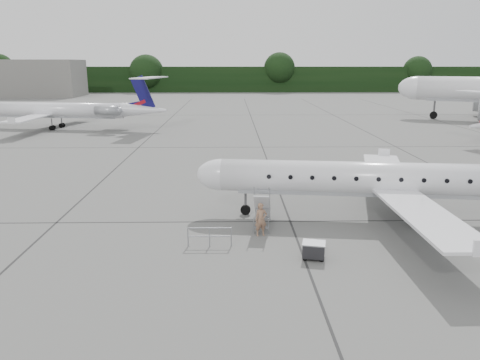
{
  "coord_description": "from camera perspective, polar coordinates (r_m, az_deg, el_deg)",
  "views": [
    {
      "loc": [
        -8.03,
        -23.41,
        9.09
      ],
      "look_at": [
        -7.52,
        3.69,
        2.3
      ],
      "focal_mm": 35.0,
      "sensor_mm": 36.0,
      "label": 1
    }
  ],
  "objects": [
    {
      "name": "main_regional_jet",
      "position": [
        28.71,
        19.05,
        1.98
      ],
      "size": [
        29.13,
        22.55,
        6.92
      ],
      "primitive_type": null,
      "rotation": [
        0.0,
        0.0,
        -0.12
      ],
      "color": "silver",
      "rests_on": "ground"
    },
    {
      "name": "ground",
      "position": [
        26.37,
        16.84,
        -6.73
      ],
      "size": [
        320.0,
        320.0,
        0.0
      ],
      "primitive_type": "plane",
      "color": "#5E5E5C",
      "rests_on": "ground"
    },
    {
      "name": "baggage_cart",
      "position": [
        22.77,
        8.98,
        -8.43
      ],
      "size": [
        1.19,
        1.04,
        0.89
      ],
      "primitive_type": null,
      "rotation": [
        0.0,
        0.0,
        -0.23
      ],
      "color": "black",
      "rests_on": "ground"
    },
    {
      "name": "bg_regional_left",
      "position": [
        71.97,
        -22.35,
        8.73
      ],
      "size": [
        31.06,
        24.55,
        7.39
      ],
      "primitive_type": null,
      "rotation": [
        0.0,
        0.0,
        -0.16
      ],
      "color": "silver",
      "rests_on": "ground"
    },
    {
      "name": "safety_railing",
      "position": [
        23.96,
        -3.73,
        -6.98
      ],
      "size": [
        2.2,
        0.1,
        1.0
      ],
      "primitive_type": null,
      "rotation": [
        0.0,
        0.0,
        -0.01
      ],
      "color": "gray",
      "rests_on": "ground"
    },
    {
      "name": "terminal_building",
      "position": [
        147.16,
        -26.53,
        11.04
      ],
      "size": [
        40.0,
        14.0,
        10.0
      ],
      "primitive_type": "cube",
      "color": "slate",
      "rests_on": "ground"
    },
    {
      "name": "passenger",
      "position": [
        25.28,
        2.57,
        -4.83
      ],
      "size": [
        0.74,
        0.56,
        1.81
      ],
      "primitive_type": "imported",
      "rotation": [
        0.0,
        0.0,
        0.21
      ],
      "color": "#8B644C",
      "rests_on": "ground"
    },
    {
      "name": "treeline",
      "position": [
        153.71,
        1.95,
        12.16
      ],
      "size": [
        260.0,
        4.0,
        8.0
      ],
      "primitive_type": "cube",
      "color": "black",
      "rests_on": "ground"
    },
    {
      "name": "airstair",
      "position": [
        26.47,
        2.74,
        -3.56
      ],
      "size": [
        1.13,
        2.41,
        2.17
      ],
      "primitive_type": null,
      "rotation": [
        0.0,
        0.0,
        -0.12
      ],
      "color": "silver",
      "rests_on": "ground"
    }
  ]
}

